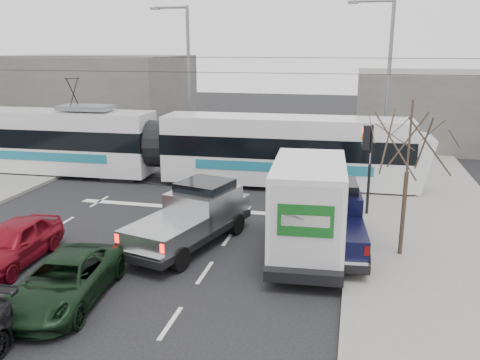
% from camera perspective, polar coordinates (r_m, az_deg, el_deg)
% --- Properties ---
extents(ground, '(120.00, 120.00, 0.00)m').
position_cam_1_polar(ground, '(16.37, -9.76, -9.65)').
color(ground, black).
rests_on(ground, ground).
extents(sidewalk_right, '(6.00, 60.00, 0.15)m').
position_cam_1_polar(sidewalk_right, '(15.53, 23.41, -11.82)').
color(sidewalk_right, gray).
rests_on(sidewalk_right, ground).
extents(rails, '(60.00, 1.60, 0.03)m').
position_cam_1_polar(rails, '(25.33, -1.17, -0.53)').
color(rails, '#33302D').
rests_on(rails, ground).
extents(building_left, '(14.00, 10.00, 6.00)m').
position_cam_1_polar(building_left, '(41.05, -16.49, 9.03)').
color(building_left, slate).
rests_on(building_left, ground).
extents(building_right, '(12.00, 10.00, 5.00)m').
position_cam_1_polar(building_right, '(38.42, 22.03, 7.46)').
color(building_right, slate).
rests_on(building_right, ground).
extents(bare_tree, '(2.40, 2.40, 5.00)m').
position_cam_1_polar(bare_tree, '(16.55, 18.47, 3.87)').
color(bare_tree, '#47382B').
rests_on(bare_tree, ground).
extents(traffic_signal, '(0.44, 0.44, 3.60)m').
position_cam_1_polar(traffic_signal, '(20.59, 14.12, 3.23)').
color(traffic_signal, black).
rests_on(traffic_signal, ground).
extents(street_lamp_near, '(2.38, 0.25, 9.00)m').
position_cam_1_polar(street_lamp_near, '(27.78, 15.96, 10.96)').
color(street_lamp_near, slate).
rests_on(street_lamp_near, ground).
extents(street_lamp_far, '(2.38, 0.25, 9.00)m').
position_cam_1_polar(street_lamp_far, '(31.41, -6.10, 11.81)').
color(street_lamp_far, slate).
rests_on(street_lamp_far, ground).
extents(catenary, '(60.00, 0.20, 7.00)m').
position_cam_1_polar(catenary, '(24.59, -1.22, 8.19)').
color(catenary, black).
rests_on(catenary, ground).
extents(tram, '(25.02, 3.10, 5.10)m').
position_cam_1_polar(tram, '(26.37, -9.21, 3.90)').
color(tram, silver).
rests_on(tram, ground).
extents(silver_pickup, '(3.39, 6.00, 2.07)m').
position_cam_1_polar(silver_pickup, '(17.78, -5.18, -3.92)').
color(silver_pickup, black).
rests_on(silver_pickup, ground).
extents(box_truck, '(2.58, 6.56, 3.22)m').
position_cam_1_polar(box_truck, '(16.82, 7.70, -3.06)').
color(box_truck, black).
rests_on(box_truck, ground).
extents(navy_pickup, '(2.44, 5.39, 2.21)m').
position_cam_1_polar(navy_pickup, '(17.47, 10.33, -4.24)').
color(navy_pickup, black).
rests_on(navy_pickup, ground).
extents(green_car, '(2.47, 4.63, 1.24)m').
position_cam_1_polar(green_car, '(14.66, -19.15, -10.65)').
color(green_car, black).
rests_on(green_car, ground).
extents(red_car, '(1.86, 4.15, 1.38)m').
position_cam_1_polar(red_car, '(17.70, -24.13, -6.45)').
color(red_car, maroon).
rests_on(red_car, ground).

